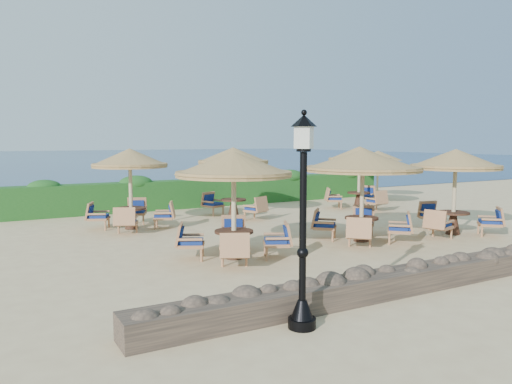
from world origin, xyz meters
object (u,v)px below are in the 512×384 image
(cafe_set_1, at_px, (363,174))
(cafe_set_5, at_px, (359,165))
(cafe_set_4, at_px, (233,165))
(cafe_set_0, at_px, (234,185))
(cafe_set_3, at_px, (130,177))
(lamp_post, at_px, (303,230))
(extra_parasol, at_px, (378,156))
(cafe_set_2, at_px, (455,174))

(cafe_set_1, height_order, cafe_set_5, same)
(cafe_set_1, relative_size, cafe_set_4, 1.18)
(cafe_set_0, xyz_separation_m, cafe_set_3, (-1.11, 5.35, -0.12))
(lamp_post, bearing_deg, cafe_set_5, 45.86)
(cafe_set_0, bearing_deg, cafe_set_5, 32.30)
(cafe_set_0, relative_size, cafe_set_5, 1.04)
(cafe_set_3, bearing_deg, extra_parasol, 9.16)
(cafe_set_4, xyz_separation_m, cafe_set_5, (5.79, -0.36, -0.11))
(extra_parasol, distance_m, cafe_set_5, 3.38)
(extra_parasol, bearing_deg, cafe_set_1, -135.12)
(extra_parasol, distance_m, cafe_set_4, 8.71)
(cafe_set_2, distance_m, cafe_set_5, 6.09)
(lamp_post, height_order, cafe_set_5, lamp_post)
(cafe_set_0, bearing_deg, lamp_post, -103.61)
(cafe_set_4, bearing_deg, cafe_set_1, -77.59)
(cafe_set_4, bearing_deg, cafe_set_5, -3.59)
(extra_parasol, distance_m, cafe_set_3, 12.77)
(extra_parasol, bearing_deg, lamp_post, -136.40)
(lamp_post, height_order, extra_parasol, lamp_post)
(cafe_set_3, bearing_deg, lamp_post, -90.03)
(cafe_set_2, height_order, cafe_set_5, same)
(cafe_set_4, height_order, cafe_set_5, same)
(cafe_set_2, bearing_deg, cafe_set_3, 145.66)
(cafe_set_3, height_order, cafe_set_5, same)
(cafe_set_3, distance_m, cafe_set_4, 4.06)
(cafe_set_3, height_order, cafe_set_4, same)
(extra_parasol, relative_size, cafe_set_0, 0.83)
(cafe_set_5, bearing_deg, lamp_post, -134.14)
(cafe_set_1, xyz_separation_m, cafe_set_5, (4.53, 5.39, -0.07))
(cafe_set_3, xyz_separation_m, cafe_set_5, (9.81, 0.15, 0.15))
(lamp_post, relative_size, cafe_set_2, 1.18)
(lamp_post, distance_m, cafe_set_4, 11.23)
(lamp_post, relative_size, cafe_set_0, 1.15)
(cafe_set_1, bearing_deg, cafe_set_0, -178.58)
(cafe_set_1, bearing_deg, cafe_set_5, 49.99)
(lamp_post, height_order, cafe_set_1, lamp_post)
(extra_parasol, height_order, cafe_set_2, cafe_set_2)
(lamp_post, distance_m, cafe_set_0, 4.76)
(cafe_set_1, height_order, cafe_set_4, same)
(cafe_set_5, bearing_deg, extra_parasol, 34.11)
(cafe_set_3, bearing_deg, cafe_set_4, 7.22)
(cafe_set_4, relative_size, cafe_set_5, 1.03)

